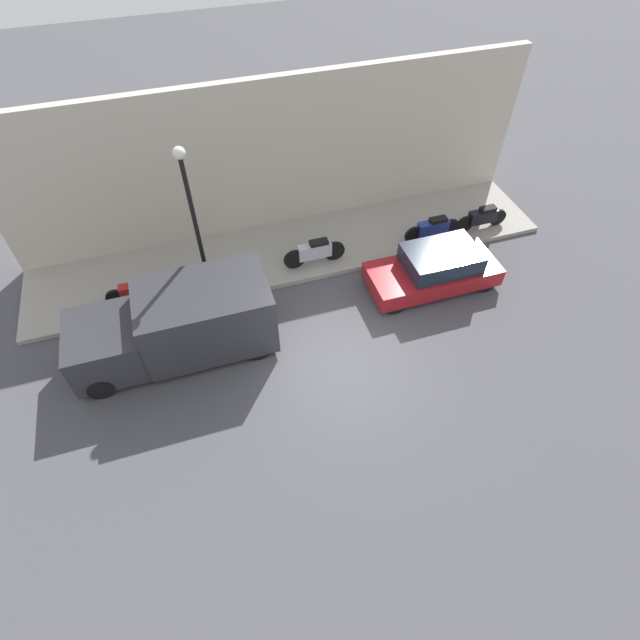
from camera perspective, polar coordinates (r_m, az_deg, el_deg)
name	(u,v)px	position (r m, az deg, el deg)	size (l,w,h in m)	color
ground_plane	(341,363)	(13.48, 2.38, -4.98)	(60.00, 60.00, 0.00)	#47474C
sidewalk	(293,250)	(16.59, -3.16, 7.96)	(3.02, 16.65, 0.15)	gray
building_facade	(275,158)	(16.51, -5.15, 17.97)	(0.30, 16.65, 5.01)	beige
parked_car	(435,269)	(15.45, 12.98, 5.68)	(1.69, 3.93, 1.30)	maroon
delivery_van	(176,324)	(13.51, -16.10, -0.48)	(2.06, 5.20, 2.03)	#2D2D33
motorcycle_black	(483,217)	(17.95, 18.09, 11.10)	(0.30, 1.84, 0.82)	black
motorcycle_red	(138,289)	(15.50, -20.11, 3.32)	(0.30, 1.85, 0.72)	#B21E1E
motorcycle_blue	(433,228)	(17.05, 12.81, 10.22)	(0.30, 1.96, 0.80)	navy
scooter_silver	(315,252)	(15.67, -0.59, 7.82)	(0.30, 1.98, 0.87)	#B7B7BF
streetlamp	(193,211)	(13.42, -14.37, 11.94)	(0.31, 0.31, 4.78)	black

